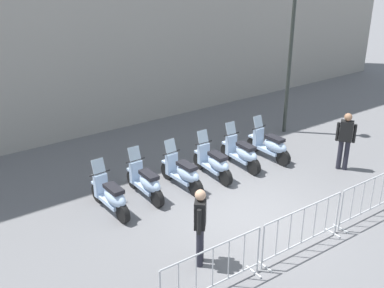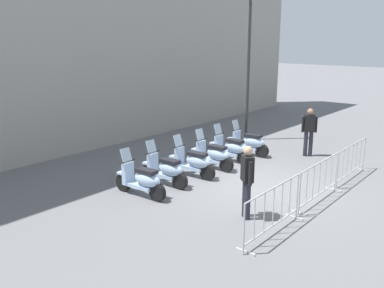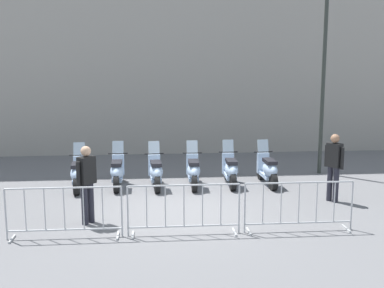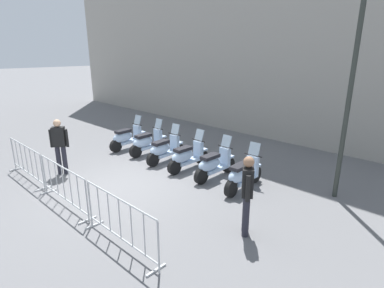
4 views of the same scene
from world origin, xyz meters
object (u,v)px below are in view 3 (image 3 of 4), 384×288
object	(u,v)px
motorcycle_4	(230,170)
officer_mid_plaza	(334,164)
motorcycle_3	(193,171)
motorcycle_5	(268,170)
barrier_segment_2	(299,207)
motorcycle_1	(117,172)
motorcycle_2	(156,172)
motorcycle_0	(78,174)
barrier_segment_1	(184,210)
street_lamp	(324,61)
officer_near_row_end	(87,180)
barrier_segment_0	(64,213)

from	to	relation	value
motorcycle_4	officer_mid_plaza	xyz separation A→B (m)	(2.57, -1.40, 0.53)
motorcycle_3	motorcycle_5	bearing A→B (deg)	8.19
barrier_segment_2	motorcycle_1	bearing A→B (deg)	144.56
motorcycle_2	officer_mid_plaza	distance (m)	4.80
motorcycle_0	barrier_segment_2	xyz separation A→B (m)	(5.57, -2.93, 0.07)
motorcycle_1	motorcycle_2	bearing A→B (deg)	2.06
motorcycle_4	barrier_segment_1	world-z (taller)	motorcycle_4
motorcycle_2	motorcycle_5	bearing A→B (deg)	8.79
barrier_segment_1	barrier_segment_2	xyz separation A→B (m)	(2.38, 0.36, 0.00)
motorcycle_4	street_lamp	size ratio (longest dim) A/B	0.30
motorcycle_5	motorcycle_2	bearing A→B (deg)	-171.21
motorcycle_2	barrier_segment_1	size ratio (longest dim) A/B	0.75
barrier_segment_1	motorcycle_2	bearing A→B (deg)	106.67
barrier_segment_2	officer_mid_plaza	bearing A→B (deg)	62.17
motorcycle_1	motorcycle_5	size ratio (longest dim) A/B	1.00
street_lamp	barrier_segment_2	bearing A→B (deg)	-105.17
motorcycle_4	barrier_segment_1	size ratio (longest dim) A/B	0.75
officer_mid_plaza	barrier_segment_1	bearing A→B (deg)	-143.69
officer_near_row_end	motorcycle_0	bearing A→B (deg)	110.71
barrier_segment_1	street_lamp	size ratio (longest dim) A/B	0.40
motorcycle_0	motorcycle_4	world-z (taller)	same
barrier_segment_0	barrier_segment_1	xyz separation A→B (m)	(2.38, 0.36, 0.00)
motorcycle_2	barrier_segment_1	distance (m)	3.79
motorcycle_2	barrier_segment_0	world-z (taller)	motorcycle_2
motorcycle_5	barrier_segment_1	world-z (taller)	motorcycle_5
motorcycle_4	barrier_segment_1	bearing A→B (deg)	-103.98
motorcycle_3	motorcycle_1	bearing A→B (deg)	-174.01
motorcycle_2	motorcycle_3	xyz separation A→B (m)	(1.04, 0.18, 0.00)
barrier_segment_1	officer_near_row_end	distance (m)	2.28
motorcycle_1	barrier_segment_2	size ratio (longest dim) A/B	0.75
motorcycle_0	barrier_segment_0	xyz separation A→B (m)	(0.82, -3.66, 0.07)
motorcycle_4	officer_mid_plaza	size ratio (longest dim) A/B	1.00
motorcycle_3	street_lamp	bearing A→B (deg)	26.76
motorcycle_4	officer_near_row_end	xyz separation A→B (m)	(-3.16, -3.46, 0.53)
motorcycle_3	motorcycle_4	xyz separation A→B (m)	(1.05, 0.21, 0.00)
motorcycle_2	street_lamp	bearing A→B (deg)	23.50
motorcycle_3	officer_near_row_end	distance (m)	3.91
motorcycle_5	motorcycle_3	bearing A→B (deg)	-171.81
motorcycle_4	barrier_segment_0	size ratio (longest dim) A/B	0.75
motorcycle_0	motorcycle_5	size ratio (longest dim) A/B	1.00
motorcycle_2	motorcycle_4	world-z (taller)	same
motorcycle_0	barrier_segment_2	distance (m)	6.29
motorcycle_5	officer_mid_plaza	distance (m)	2.18
motorcycle_2	motorcycle_4	distance (m)	2.13
barrier_segment_0	motorcycle_4	bearing A→B (deg)	52.39
motorcycle_4	motorcycle_5	distance (m)	1.07
motorcycle_4	officer_near_row_end	world-z (taller)	officer_near_row_end
motorcycle_2	barrier_segment_2	size ratio (longest dim) A/B	0.75
motorcycle_1	motorcycle_2	xyz separation A→B (m)	(1.08, 0.04, 0.00)
street_lamp	barrier_segment_1	bearing A→B (deg)	-123.64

